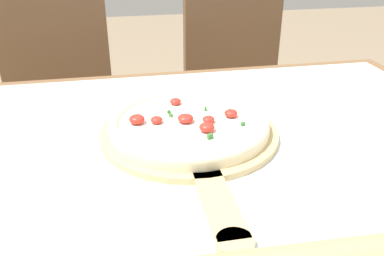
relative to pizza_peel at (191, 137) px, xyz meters
name	(u,v)px	position (x,y,z in m)	size (l,w,h in m)	color
dining_table	(224,216)	(0.04, -0.10, -0.11)	(1.19, 1.02, 0.73)	brown
towel_cloth	(226,166)	(0.04, -0.10, -0.01)	(1.11, 0.94, 0.00)	silver
pizza_peel	(191,137)	(0.00, 0.00, 0.00)	(0.34, 0.50, 0.01)	tan
pizza	(189,123)	(0.00, 0.02, 0.02)	(0.30, 0.30, 0.04)	beige
chair_left	(61,107)	(-0.33, 0.73, -0.23)	(0.42, 0.42, 0.89)	brown
chair_right	(239,94)	(0.33, 0.73, -0.23)	(0.43, 0.43, 0.89)	brown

